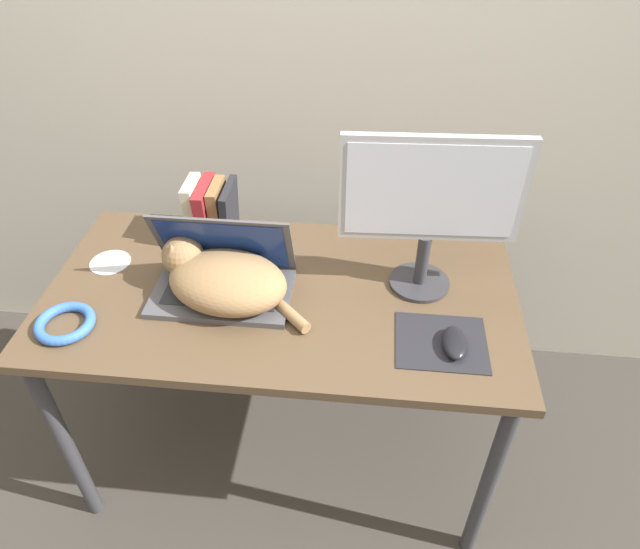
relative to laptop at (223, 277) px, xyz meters
The scene contains 11 objects.
ground_plane 0.88m from the laptop, 64.73° to the right, with size 12.00×12.00×0.00m, color #3D3833.
wall_back 0.81m from the laptop, 75.63° to the left, with size 8.00×0.05×2.60m.
desk 0.20m from the laptop, ahead, with size 1.31×0.69×0.76m.
laptop is the anchor object (origin of this frame).
cat 0.04m from the laptop, 75.71° to the right, with size 0.43×0.29×0.16m.
external_monitor 0.59m from the laptop, ahead, with size 0.47×0.17×0.46m.
mousepad 0.61m from the laptop, 13.57° to the right, with size 0.23×0.20×0.00m.
computer_mouse 0.64m from the laptop, 14.25° to the right, with size 0.06×0.11×0.03m.
book_row 0.26m from the laptop, 109.63° to the left, with size 0.14×0.16×0.20m.
cable_coil 0.42m from the laptop, 153.74° to the right, with size 0.15×0.15×0.03m.
cd_disc 0.38m from the laptop, 166.67° to the left, with size 0.12×0.12×0.00m.
Camera 1 is at (0.23, -0.84, 1.81)m, focal length 32.00 mm.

